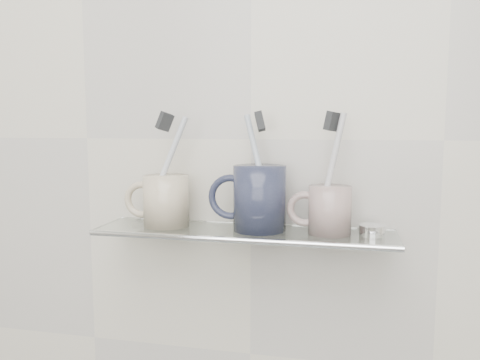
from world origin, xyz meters
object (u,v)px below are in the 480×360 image
(shelf_glass, at_px, (244,232))
(mug_center, at_px, (260,198))
(mug_right, at_px, (330,210))
(mug_left, at_px, (166,201))

(shelf_glass, relative_size, mug_center, 4.61)
(mug_center, bearing_deg, mug_right, -16.33)
(mug_left, height_order, mug_right, mug_left)
(mug_left, bearing_deg, mug_center, -16.99)
(shelf_glass, bearing_deg, mug_right, 2.03)
(mug_left, xyz_separation_m, mug_right, (0.28, 0.00, -0.01))
(mug_center, height_order, mug_right, mug_center)
(mug_left, distance_m, mug_right, 0.28)
(mug_left, relative_size, mug_right, 1.14)
(mug_center, xyz_separation_m, mug_right, (0.12, 0.00, -0.02))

